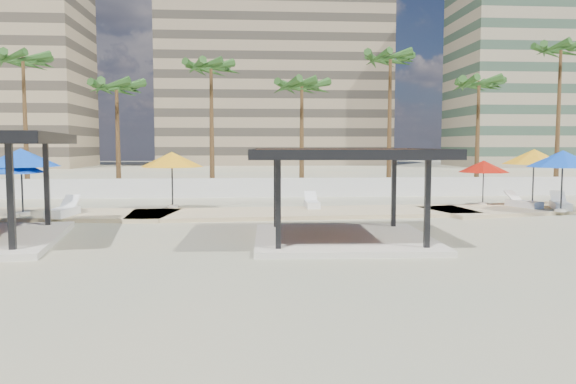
% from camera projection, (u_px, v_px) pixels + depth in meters
% --- Properties ---
extents(ground, '(200.00, 200.00, 0.00)m').
position_uv_depth(ground, '(267.00, 240.00, 19.25)').
color(ground, tan).
rests_on(ground, ground).
extents(promenade, '(44.45, 7.97, 0.24)m').
position_uv_depth(promenade, '(303.00, 212.00, 27.01)').
color(promenade, '#C6B284').
rests_on(promenade, ground).
extents(boundary_wall, '(56.00, 0.30, 1.20)m').
position_uv_depth(boundary_wall, '(258.00, 188.00, 35.10)').
color(boundary_wall, silver).
rests_on(boundary_wall, ground).
extents(building_mid, '(38.00, 16.00, 30.40)m').
position_uv_depth(building_mid, '(274.00, 81.00, 95.88)').
color(building_mid, '#847259').
rests_on(building_mid, ground).
extents(building_east, '(32.00, 15.00, 36.40)m').
position_uv_depth(building_east, '(561.00, 55.00, 86.91)').
color(building_east, gray).
rests_on(building_east, ground).
extents(pavilion_central, '(6.40, 6.40, 3.14)m').
position_uv_depth(pavilion_central, '(343.00, 186.00, 18.88)').
color(pavilion_central, beige).
rests_on(pavilion_central, ground).
extents(umbrella_a, '(4.24, 4.24, 2.94)m').
position_uv_depth(umbrella_a, '(21.00, 158.00, 24.52)').
color(umbrella_a, beige).
rests_on(umbrella_a, promenade).
extents(umbrella_b, '(3.24, 3.24, 2.75)m').
position_uv_depth(umbrella_b, '(172.00, 160.00, 27.66)').
color(umbrella_b, beige).
rests_on(umbrella_b, promenade).
extents(umbrella_c, '(3.40, 3.40, 2.29)m').
position_uv_depth(umbrella_c, '(484.00, 167.00, 29.06)').
color(umbrella_c, beige).
rests_on(umbrella_c, promenade).
extents(umbrella_d, '(4.14, 4.14, 2.84)m').
position_uv_depth(umbrella_d, '(563.00, 159.00, 25.81)').
color(umbrella_d, beige).
rests_on(umbrella_d, promenade).
extents(umbrella_e, '(3.90, 3.90, 2.87)m').
position_uv_depth(umbrella_e, '(534.00, 157.00, 29.21)').
color(umbrella_e, beige).
rests_on(umbrella_e, promenade).
extents(umbrella_f, '(3.32, 3.32, 2.59)m').
position_uv_depth(umbrella_f, '(10.00, 165.00, 24.03)').
color(umbrella_f, beige).
rests_on(umbrella_f, promenade).
extents(lounger_a, '(0.96, 2.29, 0.84)m').
position_uv_depth(lounger_a, '(63.00, 211.00, 24.40)').
color(lounger_a, white).
rests_on(lounger_a, promenade).
extents(lounger_b, '(0.64, 1.94, 0.73)m').
position_uv_depth(lounger_b, '(312.00, 204.00, 27.85)').
color(lounger_b, white).
rests_on(lounger_b, promenade).
extents(lounger_c, '(1.28, 2.10, 0.76)m').
position_uv_depth(lounger_c, '(523.00, 203.00, 27.99)').
color(lounger_c, white).
rests_on(lounger_c, promenade).
extents(lounger_d, '(1.40, 2.27, 0.82)m').
position_uv_depth(lounger_d, '(560.00, 205.00, 27.16)').
color(lounger_d, white).
rests_on(lounger_d, promenade).
extents(palm_b, '(3.00, 3.00, 9.56)m').
position_uv_depth(palm_b, '(23.00, 65.00, 36.05)').
color(palm_b, brown).
rests_on(palm_b, ground).
extents(palm_c, '(3.00, 3.00, 7.83)m').
position_uv_depth(palm_c, '(117.00, 91.00, 36.02)').
color(palm_c, brown).
rests_on(palm_c, ground).
extents(palm_d, '(3.00, 3.00, 9.27)m').
position_uv_depth(palm_d, '(211.00, 72.00, 37.14)').
color(palm_d, brown).
rests_on(palm_d, ground).
extents(palm_e, '(3.00, 3.00, 8.00)m').
position_uv_depth(palm_e, '(302.00, 90.00, 37.18)').
color(palm_e, brown).
rests_on(palm_e, ground).
extents(palm_f, '(3.00, 3.00, 9.92)m').
position_uv_depth(palm_f, '(390.00, 64.00, 37.67)').
color(palm_f, brown).
rests_on(palm_f, ground).
extents(palm_g, '(3.00, 3.00, 8.24)m').
position_uv_depth(palm_g, '(479.00, 88.00, 37.84)').
color(palm_g, brown).
rests_on(palm_g, ground).
extents(palm_h, '(3.00, 3.00, 10.75)m').
position_uv_depth(palm_h, '(561.00, 55.00, 38.68)').
color(palm_h, brown).
rests_on(palm_h, ground).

